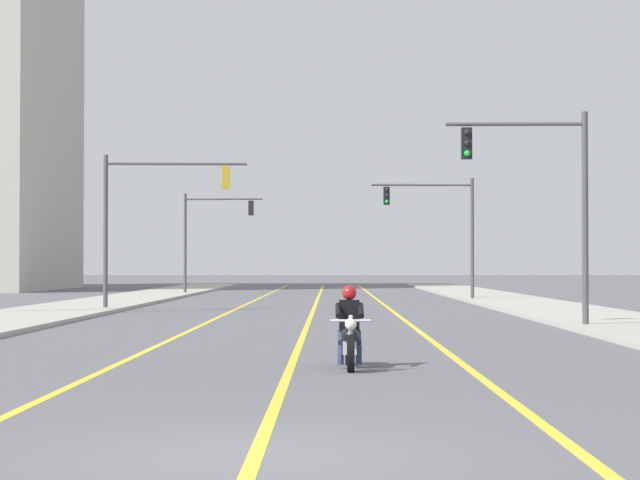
% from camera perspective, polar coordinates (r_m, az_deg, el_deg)
% --- Properties ---
extents(ground_plane, '(400.00, 400.00, 0.00)m').
position_cam_1_polar(ground_plane, '(11.75, -3.45, -10.14)').
color(ground_plane, '#5B5B60').
extents(lane_stripe_center, '(0.16, 100.00, 0.01)m').
position_cam_1_polar(lane_stripe_center, '(56.61, -0.20, -3.03)').
color(lane_stripe_center, yellow).
rests_on(lane_stripe_center, ground).
extents(lane_stripe_left, '(0.16, 100.00, 0.01)m').
position_cam_1_polar(lane_stripe_left, '(56.74, -3.43, -3.02)').
color(lane_stripe_left, yellow).
rests_on(lane_stripe_left, ground).
extents(lane_stripe_right, '(0.16, 100.00, 0.01)m').
position_cam_1_polar(lane_stripe_right, '(56.66, 2.99, -3.02)').
color(lane_stripe_right, yellow).
rests_on(lane_stripe_right, ground).
extents(sidewalk_kerb_right, '(4.40, 110.00, 0.14)m').
position_cam_1_polar(sidewalk_kerb_right, '(52.35, 10.23, -3.09)').
color(sidewalk_kerb_right, '#ADA89E').
rests_on(sidewalk_kerb_right, ground).
extents(sidewalk_kerb_left, '(4.40, 110.00, 0.14)m').
position_cam_1_polar(sidewalk_kerb_left, '(52.65, -10.89, -3.07)').
color(sidewalk_kerb_left, '#ADA89E').
rests_on(sidewalk_kerb_left, ground).
extents(motorcycle_with_rider, '(0.70, 2.19, 1.46)m').
position_cam_1_polar(motorcycle_with_rider, '(21.37, 1.41, -4.52)').
color(motorcycle_with_rider, black).
rests_on(motorcycle_with_rider, ground).
extents(traffic_signal_near_right, '(4.05, 0.37, 6.20)m').
position_cam_1_polar(traffic_signal_near_right, '(34.94, 10.63, 2.48)').
color(traffic_signal_near_right, '#47474C').
rests_on(traffic_signal_near_right, ground).
extents(traffic_signal_near_left, '(5.69, 0.55, 6.20)m').
position_cam_1_polar(traffic_signal_near_left, '(48.34, -8.16, 1.58)').
color(traffic_signal_near_left, '#47474C').
rests_on(traffic_signal_near_left, ground).
extents(traffic_signal_mid_right, '(5.18, 0.54, 6.20)m').
position_cam_1_polar(traffic_signal_mid_right, '(60.88, 5.84, 0.98)').
color(traffic_signal_mid_right, '#47474C').
rests_on(traffic_signal_mid_right, ground).
extents(traffic_signal_mid_left, '(4.86, 0.45, 6.20)m').
position_cam_1_polar(traffic_signal_mid_left, '(73.97, -5.34, 0.58)').
color(traffic_signal_mid_left, '#47474C').
rests_on(traffic_signal_mid_left, ground).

